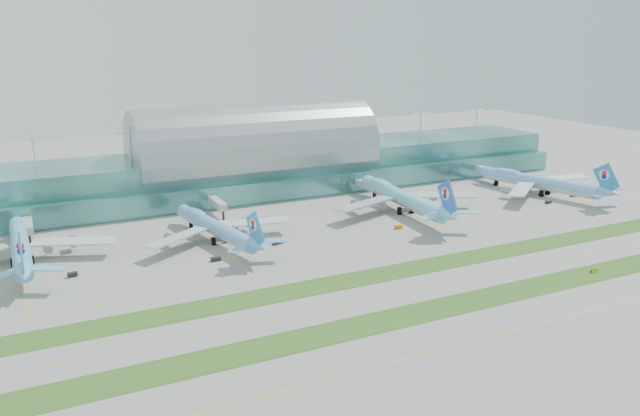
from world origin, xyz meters
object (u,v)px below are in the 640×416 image
terminal (255,163)px  taxiway_sign_east (594,271)px  airliner_d (537,181)px  airliner_c (401,196)px  airliner_a (20,245)px  airliner_b (215,226)px

terminal → taxiway_sign_east: (60.36, -156.48, -13.70)m
terminal → taxiway_sign_east: size_ratio=134.44×
airliner_d → terminal: bearing=135.6°
airliner_c → taxiway_sign_east: bearing=-76.9°
terminal → airliner_c: 79.03m
terminal → airliner_a: 125.60m
airliner_a → airliner_c: 153.49m
airliner_d → taxiway_sign_east: size_ratio=29.41×
terminal → airliner_d: terminal is taller
terminal → airliner_b: 81.60m
taxiway_sign_east → airliner_c: bearing=109.2°
airliner_b → airliner_d: airliner_d is taller
airliner_b → airliner_a: bearing=162.8°
airliner_b → airliner_c: airliner_c is taller
airliner_a → airliner_c: (153.45, -3.51, 0.72)m
terminal → airliner_a: terminal is taller
airliner_a → airliner_d: 231.28m
terminal → airliner_c: size_ratio=4.23×
airliner_a → airliner_b: size_ratio=1.05×
airliner_a → taxiway_sign_east: size_ratio=28.40×
airliner_b → airliner_c: bearing=-7.9°
airliner_a → airliner_d: (231.18, -6.75, 0.32)m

